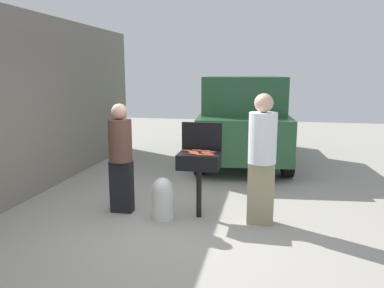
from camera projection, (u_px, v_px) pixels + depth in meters
The scene contains 23 objects.
ground_plane at pixel (178, 221), 5.46m from camera, with size 24.00×24.00×0.00m, color #9E998E.
house_wall_side at pixel (35, 104), 6.69m from camera, with size 0.24×8.00×3.13m, color slate.
bbq_grill at pixel (199, 163), 5.50m from camera, with size 0.60×0.44×0.96m.
grill_lid_open at pixel (202, 136), 5.64m from camera, with size 0.60×0.05×0.42m, color black.
hot_dog_0 at pixel (197, 150), 5.61m from camera, with size 0.03×0.03×0.13m, color #C6593D.
hot_dog_1 at pixel (187, 151), 5.57m from camera, with size 0.03×0.03×0.13m, color #AD4228.
hot_dog_2 at pixel (202, 151), 5.54m from camera, with size 0.03×0.03×0.13m, color #AD4228.
hot_dog_3 at pixel (193, 152), 5.51m from camera, with size 0.03×0.03×0.13m, color #AD4228.
hot_dog_4 at pixel (200, 155), 5.30m from camera, with size 0.03×0.03×0.13m, color #B74C33.
hot_dog_5 at pixel (193, 153), 5.39m from camera, with size 0.03×0.03×0.13m, color #AD4228.
hot_dog_6 at pixel (206, 151), 5.56m from camera, with size 0.03×0.03×0.13m, color #C6593D.
hot_dog_7 at pixel (209, 152), 5.47m from camera, with size 0.03×0.03×0.13m, color #B74C33.
hot_dog_8 at pixel (195, 154), 5.35m from camera, with size 0.03×0.03×0.13m, color #AD4228.
hot_dog_9 at pixel (194, 153), 5.44m from camera, with size 0.03×0.03×0.13m, color #C6593D.
hot_dog_10 at pixel (206, 153), 5.41m from camera, with size 0.03×0.03×0.13m, color #B74C33.
hot_dog_11 at pixel (206, 153), 5.45m from camera, with size 0.03×0.03×0.13m, color #C6593D.
hot_dog_12 at pixel (209, 154), 5.34m from camera, with size 0.03×0.03×0.13m, color #AD4228.
hot_dog_14 at pixel (212, 152), 5.49m from camera, with size 0.03×0.03×0.13m, color #AD4228.
hot_dog_15 at pixel (210, 155), 5.27m from camera, with size 0.03×0.03×0.13m, color #B74C33.
propane_tank at pixel (163, 197), 5.52m from camera, with size 0.32×0.32×0.62m.
person_left at pixel (121, 154), 5.70m from camera, with size 0.35×0.35×1.66m.
person_right at pixel (262, 155), 5.23m from camera, with size 0.39×0.39×1.84m.
parked_minivan at pixel (242, 118), 9.17m from camera, with size 2.37×4.56×2.02m.
Camera 1 is at (1.23, -5.01, 2.11)m, focal length 35.51 mm.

